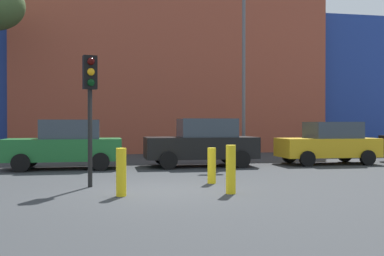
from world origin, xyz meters
TOP-DOWN VIEW (x-y plane):
  - ground_plane at (0.00, 0.00)m, footprint 200.00×200.00m
  - building_backdrop at (2.71, 19.24)m, footprint 34.06×11.03m
  - parked_car_1 at (-2.73, 6.05)m, footprint 4.27×2.09m
  - parked_car_2 at (2.53, 6.05)m, footprint 4.39×2.15m
  - parked_car_3 at (7.99, 6.05)m, footprint 4.09×2.01m
  - traffic_light_island at (-1.64, 0.90)m, footprint 0.41×0.39m
  - bollard_yellow_0 at (1.76, -0.91)m, footprint 0.24×0.24m
  - bollard_yellow_1 at (1.74, 1.02)m, footprint 0.24×0.24m
  - bollard_yellow_2 at (-0.87, -0.80)m, footprint 0.24×0.24m
  - street_lamp at (5.14, 8.86)m, footprint 0.80×0.24m

SIDE VIEW (x-z plane):
  - ground_plane at x=0.00m, z-range 0.00..0.00m
  - bollard_yellow_1 at x=1.74m, z-range 0.00..1.02m
  - bollard_yellow_2 at x=-0.87m, z-range 0.00..1.13m
  - bollard_yellow_0 at x=1.76m, z-range 0.00..1.19m
  - parked_car_3 at x=7.99m, z-range 0.00..1.77m
  - parked_car_1 at x=-2.73m, z-range -0.01..1.84m
  - parked_car_2 at x=2.53m, z-range -0.01..1.90m
  - traffic_light_island at x=-1.64m, z-range 0.84..4.37m
  - building_backdrop at x=2.71m, z-range -1.24..10.77m
  - street_lamp at x=5.14m, z-range 0.53..9.11m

